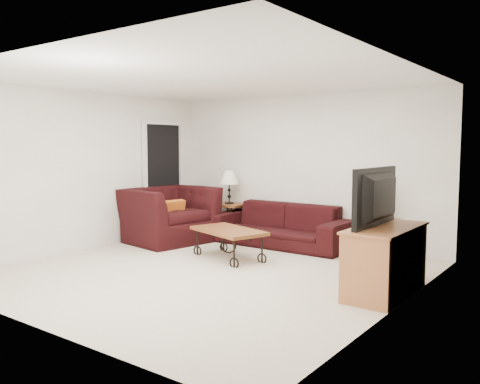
% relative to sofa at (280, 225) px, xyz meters
% --- Properties ---
extents(ground, '(5.00, 5.00, 0.00)m').
position_rel_sofa_xyz_m(ground, '(0.15, -2.02, -0.34)').
color(ground, silver).
rests_on(ground, ground).
extents(wall_back, '(5.00, 0.02, 2.50)m').
position_rel_sofa_xyz_m(wall_back, '(0.15, 0.48, 0.91)').
color(wall_back, white).
rests_on(wall_back, ground).
extents(wall_front, '(5.00, 0.02, 2.50)m').
position_rel_sofa_xyz_m(wall_front, '(0.15, -4.52, 0.91)').
color(wall_front, white).
rests_on(wall_front, ground).
extents(wall_left, '(0.02, 5.00, 2.50)m').
position_rel_sofa_xyz_m(wall_left, '(-2.35, -2.02, 0.91)').
color(wall_left, white).
rests_on(wall_left, ground).
extents(wall_right, '(0.02, 5.00, 2.50)m').
position_rel_sofa_xyz_m(wall_right, '(2.65, -2.02, 0.91)').
color(wall_right, white).
rests_on(wall_right, ground).
extents(ceiling, '(5.00, 5.00, 0.00)m').
position_rel_sofa_xyz_m(ceiling, '(0.15, -2.02, 2.16)').
color(ceiling, white).
rests_on(ceiling, wall_back).
extents(doorway, '(0.08, 0.94, 2.04)m').
position_rel_sofa_xyz_m(doorway, '(-2.32, -0.37, 0.68)').
color(doorway, black).
rests_on(doorway, ground).
extents(sofa, '(2.36, 0.92, 0.69)m').
position_rel_sofa_xyz_m(sofa, '(0.00, 0.00, 0.00)').
color(sofa, black).
rests_on(sofa, ground).
extents(side_table_left, '(0.61, 0.61, 0.60)m').
position_rel_sofa_xyz_m(side_table_left, '(-1.20, 0.18, -0.04)').
color(side_table_left, brown).
rests_on(side_table_left, ground).
extents(side_table_right, '(0.58, 0.58, 0.56)m').
position_rel_sofa_xyz_m(side_table_right, '(1.61, 0.18, -0.06)').
color(side_table_right, brown).
rests_on(side_table_right, ground).
extents(lamp_left, '(0.38, 0.38, 0.60)m').
position_rel_sofa_xyz_m(lamp_left, '(-1.20, 0.18, 0.55)').
color(lamp_left, black).
rests_on(lamp_left, side_table_left).
extents(lamp_right, '(0.36, 0.36, 0.56)m').
position_rel_sofa_xyz_m(lamp_right, '(1.61, 0.18, 0.50)').
color(lamp_right, black).
rests_on(lamp_right, side_table_right).
extents(photo_frame_left, '(0.12, 0.05, 0.10)m').
position_rel_sofa_xyz_m(photo_frame_left, '(-1.35, 0.03, 0.30)').
color(photo_frame_left, black).
rests_on(photo_frame_left, side_table_left).
extents(photo_frame_right, '(0.11, 0.02, 0.09)m').
position_rel_sofa_xyz_m(photo_frame_right, '(1.76, 0.03, 0.26)').
color(photo_frame_right, black).
rests_on(photo_frame_right, side_table_right).
extents(coffee_table, '(1.30, 0.96, 0.44)m').
position_rel_sofa_xyz_m(coffee_table, '(-0.10, -1.27, -0.13)').
color(coffee_table, brown).
rests_on(coffee_table, ground).
extents(armchair, '(1.46, 1.61, 0.93)m').
position_rel_sofa_xyz_m(armchair, '(-1.73, -0.85, 0.12)').
color(armchair, black).
rests_on(armchair, ground).
extents(throw_pillow, '(0.18, 0.43, 0.42)m').
position_rel_sofa_xyz_m(throw_pillow, '(-1.58, -0.90, 0.18)').
color(throw_pillow, orange).
rests_on(throw_pillow, armchair).
extents(tv_stand, '(0.53, 1.27, 0.76)m').
position_rel_sofa_xyz_m(tv_stand, '(2.38, -1.62, 0.04)').
color(tv_stand, '#B06741').
rests_on(tv_stand, ground).
extents(television, '(0.15, 1.14, 0.65)m').
position_rel_sofa_xyz_m(television, '(2.36, -1.62, 0.74)').
color(television, black).
rests_on(television, tv_stand).
extents(backpack, '(0.35, 0.30, 0.40)m').
position_rel_sofa_xyz_m(backpack, '(1.53, -0.39, -0.15)').
color(backpack, black).
rests_on(backpack, ground).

